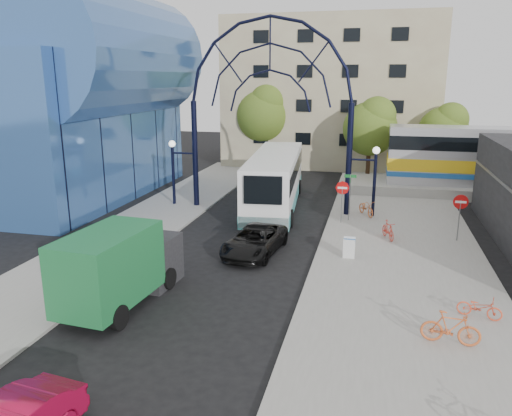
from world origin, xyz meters
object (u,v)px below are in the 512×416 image
(tree_north_b, at_px, (264,112))
(sandwich_board, at_px, (349,246))
(stop_sign, at_px, (342,192))
(city_bus, at_px, (275,179))
(tree_north_c, at_px, (445,129))
(gateway_arch, at_px, (270,76))
(bike_far_b, at_px, (451,328))
(green_truck, at_px, (121,265))
(bike_near_a, at_px, (366,208))
(tree_north_a, at_px, (372,126))
(black_suv, at_px, (255,241))
(bike_far_a, at_px, (480,307))
(street_name_sign, at_px, (350,188))
(bike_near_b, at_px, (388,230))
(do_not_enter_sign, at_px, (460,206))

(tree_north_b, bearing_deg, sandwich_board, -68.41)
(stop_sign, relative_size, city_bus, 0.19)
(tree_north_c, bearing_deg, stop_sign, -114.69)
(stop_sign, xyz_separation_m, sandwich_board, (0.80, -6.02, -1.25))
(gateway_arch, xyz_separation_m, bike_far_b, (9.23, -15.28, -7.88))
(tree_north_c, bearing_deg, bike_far_b, -95.65)
(tree_north_b, bearing_deg, green_truck, -87.63)
(stop_sign, relative_size, bike_near_a, 1.37)
(green_truck, bearing_deg, tree_north_a, 76.59)
(bike_near_a, bearing_deg, black_suv, -150.48)
(bike_near_a, distance_m, bike_far_a, 13.80)
(tree_north_a, xyz_separation_m, city_bus, (-6.00, -10.61, -2.74))
(street_name_sign, bearing_deg, tree_north_a, 86.04)
(green_truck, bearing_deg, bike_near_b, 50.03)
(street_name_sign, bearing_deg, bike_far_a, -65.73)
(tree_north_a, relative_size, tree_north_b, 0.88)
(city_bus, relative_size, bike_far_b, 7.10)
(do_not_enter_sign, height_order, green_truck, green_truck)
(stop_sign, relative_size, tree_north_b, 0.31)
(stop_sign, relative_size, black_suv, 0.52)
(gateway_arch, distance_m, bike_near_a, 10.09)
(tree_north_b, relative_size, bike_near_a, 4.40)
(tree_north_c, height_order, bike_near_b, tree_north_c)
(stop_sign, height_order, bike_near_b, stop_sign)
(bike_near_a, relative_size, bike_far_a, 1.19)
(tree_north_c, height_order, green_truck, tree_north_c)
(stop_sign, height_order, bike_far_b, stop_sign)
(stop_sign, relative_size, bike_near_b, 1.55)
(bike_far_b, bearing_deg, tree_north_b, 28.11)
(gateway_arch, height_order, bike_far_a, gateway_arch)
(tree_north_c, bearing_deg, do_not_enter_sign, -93.58)
(tree_north_c, bearing_deg, black_suv, -116.72)
(black_suv, bearing_deg, do_not_enter_sign, 28.78)
(tree_north_a, xyz_separation_m, black_suv, (-5.10, -20.06, -3.93))
(do_not_enter_sign, bearing_deg, tree_north_c, 86.42)
(tree_north_a, distance_m, bike_far_b, 27.66)
(gateway_arch, distance_m, tree_north_c, 18.95)
(bike_near_a, bearing_deg, do_not_enter_sign, -67.78)
(bike_far_a, relative_size, bike_far_b, 0.82)
(tree_north_a, bearing_deg, bike_near_b, -85.39)
(sandwich_board, bearing_deg, bike_near_b, 62.02)
(bike_near_a, bearing_deg, tree_north_b, 94.35)
(tree_north_b, xyz_separation_m, tree_north_c, (16.00, -2.00, -0.99))
(green_truck, relative_size, bike_far_a, 4.08)
(tree_north_a, relative_size, tree_north_c, 1.08)
(city_bus, relative_size, bike_far_a, 8.63)
(tree_north_b, distance_m, bike_far_b, 34.16)
(gateway_arch, relative_size, bike_far_b, 7.36)
(street_name_sign, xyz_separation_m, bike_near_b, (2.25, -3.14, -1.53))
(green_truck, xyz_separation_m, bike_far_b, (11.84, -0.57, -0.85))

